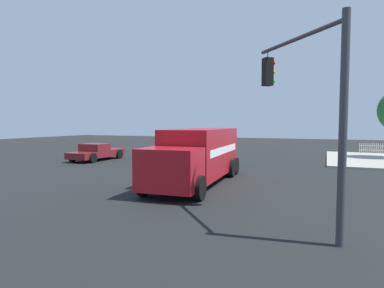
% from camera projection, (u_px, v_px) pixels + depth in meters
% --- Properties ---
extents(ground_plane, '(100.00, 100.00, 0.00)m').
position_uv_depth(ground_plane, '(185.00, 178.00, 18.30)').
color(ground_plane, black).
extents(delivery_truck, '(3.24, 8.69, 2.75)m').
position_uv_depth(delivery_truck, '(198.00, 155.00, 16.56)').
color(delivery_truck, '#AD141E').
rests_on(delivery_truck, ground).
extents(traffic_light_primary, '(2.66, 3.13, 5.79)m').
position_uv_depth(traffic_light_primary, '(311.00, 96.00, 9.06)').
color(traffic_light_primary, '#38383D').
rests_on(traffic_light_primary, ground).
extents(pickup_maroon, '(2.26, 5.20, 1.38)m').
position_uv_depth(pickup_maroon, '(96.00, 151.00, 26.79)').
color(pickup_maroon, maroon).
rests_on(pickup_maroon, ground).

